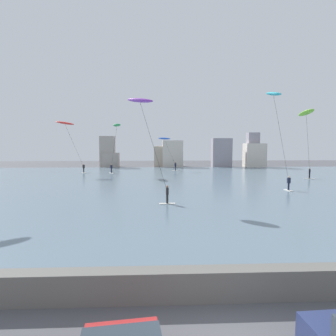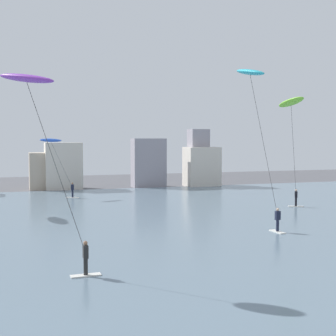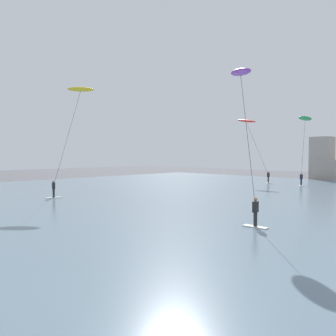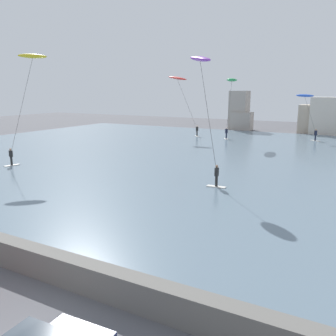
# 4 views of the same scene
# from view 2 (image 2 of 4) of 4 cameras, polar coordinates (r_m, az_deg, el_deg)

# --- Properties ---
(water_bay) EXTENTS (84.00, 52.00, 0.10)m
(water_bay) POSITION_cam_2_polar(r_m,az_deg,el_deg) (34.26, -10.92, -7.30)
(water_bay) COLOR slate
(water_bay) RESTS_ON ground
(far_shore_buildings) EXTENTS (36.46, 5.98, 7.68)m
(far_shore_buildings) POSITION_cam_2_polar(r_m,az_deg,el_deg) (62.05, -9.12, 0.25)
(far_shore_buildings) COLOR #A89E93
(far_shore_buildings) RESTS_ON ground
(kitesurfer_lime) EXTENTS (3.43, 4.25, 10.06)m
(kitesurfer_lime) POSITION_cam_2_polar(r_m,az_deg,el_deg) (43.27, 14.49, 6.49)
(kitesurfer_lime) COLOR silver
(kitesurfer_lime) RESTS_ON water_bay
(kitesurfer_purple) EXTENTS (4.67, 3.82, 9.64)m
(kitesurfer_purple) POSITION_cam_2_polar(r_m,az_deg,el_deg) (23.93, -15.90, 8.34)
(kitesurfer_purple) COLOR silver
(kitesurfer_purple) RESTS_ON water_bay
(kitesurfer_blue) EXTENTS (4.09, 3.02, 6.41)m
(kitesurfer_blue) POSITION_cam_2_polar(r_m,az_deg,el_deg) (53.12, -13.43, 2.36)
(kitesurfer_blue) COLOR silver
(kitesurfer_blue) RESTS_ON water_bay
(kitesurfer_cyan) EXTENTS (2.40, 3.93, 11.42)m
(kitesurfer_cyan) POSITION_cam_2_polar(r_m,az_deg,el_deg) (33.66, 9.98, 9.91)
(kitesurfer_cyan) COLOR silver
(kitesurfer_cyan) RESTS_ON water_bay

